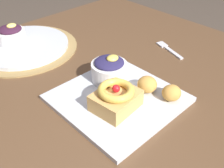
{
  "coord_description": "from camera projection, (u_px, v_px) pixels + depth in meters",
  "views": [
    {
      "loc": [
        -0.32,
        -0.5,
        1.15
      ],
      "look_at": [
        0.05,
        -0.12,
        0.77
      ],
      "focal_mm": 42.34,
      "sensor_mm": 36.0,
      "label": 1
    }
  ],
  "objects": [
    {
      "name": "berry_ramekin",
      "position": [
        109.0,
        69.0,
        0.7
      ],
      "size": [
        0.1,
        0.1,
        0.07
      ],
      "color": "white",
      "rests_on": "front_plate"
    },
    {
      "name": "fritter_middle",
      "position": [
        171.0,
        93.0,
        0.64
      ],
      "size": [
        0.05,
        0.05,
        0.04
      ],
      "primitive_type": "ellipsoid",
      "color": "gold",
      "rests_on": "front_plate"
    },
    {
      "name": "cake_slice",
      "position": [
        116.0,
        98.0,
        0.61
      ],
      "size": [
        0.11,
        0.1,
        0.06
      ],
      "rotation": [
        0.0,
        0.0,
        0.1
      ],
      "color": "tan",
      "rests_on": "front_plate"
    },
    {
      "name": "fritter_front",
      "position": [
        147.0,
        84.0,
        0.66
      ],
      "size": [
        0.05,
        0.05,
        0.04
      ],
      "primitive_type": "ellipsoid",
      "color": "gold",
      "rests_on": "front_plate"
    },
    {
      "name": "fork",
      "position": [
        168.0,
        49.0,
        0.88
      ],
      "size": [
        0.06,
        0.12,
        0.0
      ],
      "rotation": [
        0.0,
        0.0,
        1.26
      ],
      "color": "silver",
      "rests_on": "dining_table"
    },
    {
      "name": "dining_table",
      "position": [
        72.0,
        111.0,
        0.78
      ],
      "size": [
        1.24,
        0.93,
        0.73
      ],
      "color": "brown",
      "rests_on": "ground_plane"
    },
    {
      "name": "front_plate",
      "position": [
        118.0,
        98.0,
        0.66
      ],
      "size": [
        0.28,
        0.28,
        0.01
      ],
      "primitive_type": "cube",
      "color": "silver",
      "rests_on": "dining_table"
    },
    {
      "name": "back_ramekin",
      "position": [
        11.0,
        34.0,
        0.87
      ],
      "size": [
        0.09,
        0.09,
        0.07
      ],
      "color": "white",
      "rests_on": "back_plate"
    },
    {
      "name": "woven_placemat",
      "position": [
        24.0,
        48.0,
        0.88
      ],
      "size": [
        0.35,
        0.35,
        0.0
      ],
      "primitive_type": "cylinder",
      "color": "#997A47",
      "rests_on": "dining_table"
    },
    {
      "name": "back_plate",
      "position": [
        23.0,
        46.0,
        0.88
      ],
      "size": [
        0.3,
        0.3,
        0.01
      ],
      "primitive_type": "cylinder",
      "color": "silver",
      "rests_on": "woven_placemat"
    }
  ]
}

